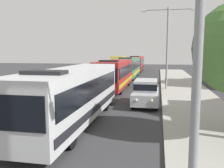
{
  "coord_description": "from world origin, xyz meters",
  "views": [
    {
      "loc": [
        3.3,
        0.28,
        3.95
      ],
      "look_at": [
        0.01,
        17.18,
        1.67
      ],
      "focal_mm": 38.64,
      "sensor_mm": 36.0,
      "label": 1
    }
  ],
  "objects_px": {
    "bus_lead": "(74,93)",
    "bus_fourth_in_line": "(136,63)",
    "bus_middle": "(129,67)",
    "box_truck_oncoming": "(118,64)",
    "bus_second_in_line": "(115,73)",
    "streetlamp_mid": "(167,40)",
    "white_suv": "(146,92)"
  },
  "relations": [
    {
      "from": "bus_fourth_in_line",
      "to": "box_truck_oncoming",
      "type": "height_order",
      "value": "bus_fourth_in_line"
    },
    {
      "from": "bus_middle",
      "to": "bus_second_in_line",
      "type": "bearing_deg",
      "value": -90.0
    },
    {
      "from": "bus_second_in_line",
      "to": "white_suv",
      "type": "relative_size",
      "value": 2.38
    },
    {
      "from": "bus_fourth_in_line",
      "to": "white_suv",
      "type": "bearing_deg",
      "value": -83.35
    },
    {
      "from": "bus_second_in_line",
      "to": "bus_middle",
      "type": "relative_size",
      "value": 0.88
    },
    {
      "from": "white_suv",
      "to": "box_truck_oncoming",
      "type": "distance_m",
      "value": 29.63
    },
    {
      "from": "bus_second_in_line",
      "to": "bus_fourth_in_line",
      "type": "bearing_deg",
      "value": 90.0
    },
    {
      "from": "bus_lead",
      "to": "streetlamp_mid",
      "type": "xyz_separation_m",
      "value": [
        5.4,
        13.01,
        3.49
      ]
    },
    {
      "from": "box_truck_oncoming",
      "to": "bus_fourth_in_line",
      "type": "bearing_deg",
      "value": 41.9
    },
    {
      "from": "bus_second_in_line",
      "to": "bus_middle",
      "type": "height_order",
      "value": "same"
    },
    {
      "from": "bus_fourth_in_line",
      "to": "white_suv",
      "type": "xyz_separation_m",
      "value": [
        3.7,
        -31.74,
        -0.66
      ]
    },
    {
      "from": "white_suv",
      "to": "streetlamp_mid",
      "type": "xyz_separation_m",
      "value": [
        1.7,
        7.69,
        4.15
      ]
    },
    {
      "from": "bus_fourth_in_line",
      "to": "streetlamp_mid",
      "type": "height_order",
      "value": "streetlamp_mid"
    },
    {
      "from": "bus_second_in_line",
      "to": "bus_middle",
      "type": "bearing_deg",
      "value": 90.0
    },
    {
      "from": "bus_second_in_line",
      "to": "box_truck_oncoming",
      "type": "height_order",
      "value": "bus_second_in_line"
    },
    {
      "from": "white_suv",
      "to": "box_truck_oncoming",
      "type": "xyz_separation_m",
      "value": [
        -7.0,
        28.78,
        0.66
      ]
    },
    {
      "from": "bus_fourth_in_line",
      "to": "streetlamp_mid",
      "type": "distance_m",
      "value": 24.89
    },
    {
      "from": "box_truck_oncoming",
      "to": "streetlamp_mid",
      "type": "height_order",
      "value": "streetlamp_mid"
    },
    {
      "from": "bus_lead",
      "to": "box_truck_oncoming",
      "type": "relative_size",
      "value": 1.69
    },
    {
      "from": "bus_second_in_line",
      "to": "box_truck_oncoming",
      "type": "distance_m",
      "value": 21.57
    },
    {
      "from": "bus_lead",
      "to": "streetlamp_mid",
      "type": "distance_m",
      "value": 14.51
    },
    {
      "from": "bus_middle",
      "to": "bus_fourth_in_line",
      "type": "distance_m",
      "value": 12.54
    },
    {
      "from": "box_truck_oncoming",
      "to": "bus_lead",
      "type": "bearing_deg",
      "value": -84.47
    },
    {
      "from": "bus_middle",
      "to": "box_truck_oncoming",
      "type": "xyz_separation_m",
      "value": [
        -3.3,
        9.57,
        0.0
      ]
    },
    {
      "from": "bus_lead",
      "to": "bus_fourth_in_line",
      "type": "bearing_deg",
      "value": 90.0
    },
    {
      "from": "bus_lead",
      "to": "box_truck_oncoming",
      "type": "xyz_separation_m",
      "value": [
        -3.3,
        34.1,
        0.01
      ]
    },
    {
      "from": "white_suv",
      "to": "box_truck_oncoming",
      "type": "bearing_deg",
      "value": 103.67
    },
    {
      "from": "bus_fourth_in_line",
      "to": "streetlamp_mid",
      "type": "xyz_separation_m",
      "value": [
        5.4,
        -24.05,
        3.49
      ]
    },
    {
      "from": "bus_second_in_line",
      "to": "bus_middle",
      "type": "xyz_separation_m",
      "value": [
        0.0,
        11.74,
        0.0
      ]
    },
    {
      "from": "bus_second_in_line",
      "to": "streetlamp_mid",
      "type": "relative_size",
      "value": 1.31
    },
    {
      "from": "bus_middle",
      "to": "box_truck_oncoming",
      "type": "bearing_deg",
      "value": 109.03
    },
    {
      "from": "white_suv",
      "to": "bus_lead",
      "type": "bearing_deg",
      "value": -124.8
    }
  ]
}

